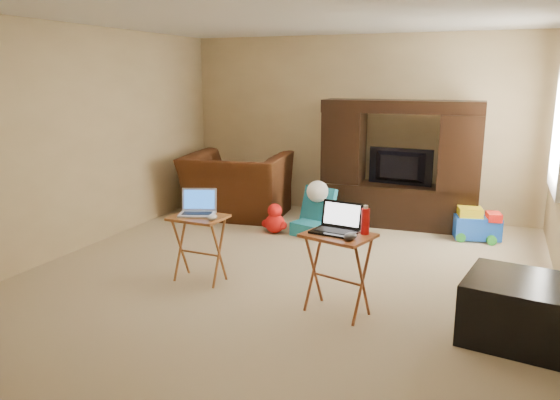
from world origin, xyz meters
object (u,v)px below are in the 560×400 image
at_px(recliner, 237,185).
at_px(mouse_left, 212,217).
at_px(ottoman, 517,309).
at_px(plush_toy, 275,218).
at_px(laptop_right, 335,219).
at_px(child_rocker, 314,212).
at_px(television, 399,167).
at_px(water_bottle, 365,221).
at_px(entertainment_center, 399,164).
at_px(laptop_left, 197,203).
at_px(tray_table_right, 337,274).
at_px(tray_table_left, 199,249).
at_px(mouse_right, 350,236).
at_px(push_toy, 478,224).

bearing_deg(recliner, mouse_left, 105.09).
bearing_deg(ottoman, mouse_left, 178.16).
relative_size(plush_toy, laptop_right, 1.07).
bearing_deg(child_rocker, television, 59.01).
distance_m(child_rocker, water_bottle, 2.37).
bearing_deg(entertainment_center, mouse_left, -115.85).
bearing_deg(laptop_left, ottoman, -23.59).
xyz_separation_m(tray_table_right, laptop_right, (-0.04, 0.02, 0.46)).
xyz_separation_m(entertainment_center, tray_table_left, (-1.41, -2.73, -0.50)).
bearing_deg(entertainment_center, tray_table_right, -91.81).
relative_size(recliner, laptop_left, 4.02).
height_order(television, laptop_left, television).
distance_m(laptop_left, mouse_left, 0.26).
relative_size(child_rocker, water_bottle, 2.79).
distance_m(entertainment_center, tray_table_left, 3.12).
distance_m(entertainment_center, laptop_left, 3.06).
bearing_deg(television, mouse_right, 98.63).
bearing_deg(recliner, laptop_right, 123.70).
height_order(television, mouse_left, television).
bearing_deg(tray_table_right, ottoman, 18.34).
xyz_separation_m(child_rocker, mouse_right, (1.04, -2.23, 0.42)).
xyz_separation_m(plush_toy, water_bottle, (1.59, -1.93, 0.60)).
height_order(child_rocker, laptop_right, laptop_right).
bearing_deg(water_bottle, television, 94.63).
xyz_separation_m(plush_toy, laptop_right, (1.35, -1.99, 0.62)).
relative_size(recliner, mouse_right, 9.70).
xyz_separation_m(recliner, water_bottle, (2.41, -2.52, 0.35)).
relative_size(push_toy, laptop_right, 1.50).
relative_size(push_toy, ottoman, 0.74).
bearing_deg(push_toy, mouse_right, -120.08).
bearing_deg(plush_toy, child_rocker, 11.95).
bearing_deg(tray_table_left, recliner, 110.72).
bearing_deg(ottoman, entertainment_center, 115.99).
xyz_separation_m(tray_table_left, laptop_right, (1.40, -0.20, 0.49)).
distance_m(plush_toy, mouse_right, 2.67).
relative_size(ottoman, water_bottle, 3.46).
height_order(entertainment_center, laptop_right, entertainment_center).
bearing_deg(laptop_left, water_bottle, -25.69).
distance_m(recliner, child_rocker, 1.40).
distance_m(entertainment_center, water_bottle, 2.88).
distance_m(push_toy, ottoman, 2.60).
bearing_deg(mouse_right, laptop_right, 140.53).
xyz_separation_m(child_rocker, tray_table_right, (0.91, -2.11, 0.05)).
xyz_separation_m(entertainment_center, child_rocker, (-0.88, -0.84, -0.53)).
relative_size(recliner, laptop_right, 3.77).
xyz_separation_m(recliner, plush_toy, (0.82, -0.59, -0.25)).
xyz_separation_m(tray_table_right, laptop_left, (-1.47, 0.25, 0.42)).
height_order(push_toy, mouse_right, mouse_right).
relative_size(push_toy, mouse_right, 3.86).
xyz_separation_m(entertainment_center, water_bottle, (0.23, -2.87, -0.03)).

